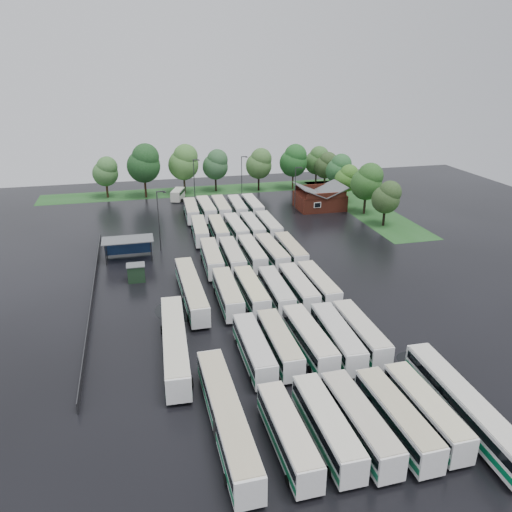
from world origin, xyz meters
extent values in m
plane|color=black|center=(0.00, 0.00, 0.00)|extent=(160.00, 160.00, 0.00)
cube|color=maroon|center=(24.00, 42.80, 1.70)|extent=(10.00, 8.00, 3.40)
cube|color=#4C4F51|center=(21.50, 42.80, 4.30)|extent=(5.07, 8.60, 2.19)
cube|color=#4C4F51|center=(26.50, 42.80, 4.30)|extent=(5.07, 8.60, 2.19)
cube|color=maroon|center=(24.00, 38.80, 3.90)|extent=(9.00, 0.20, 1.20)
cube|color=silver|center=(22.00, 38.75, 2.00)|extent=(1.60, 0.12, 1.20)
cylinder|color=#2D2D30|center=(-20.80, 20.00, 1.70)|extent=(0.16, 0.16, 3.40)
cylinder|color=#2D2D30|center=(-13.60, 20.00, 1.70)|extent=(0.16, 0.16, 3.40)
cylinder|color=#2D2D30|center=(-20.80, 23.20, 1.70)|extent=(0.16, 0.16, 3.40)
cylinder|color=#2D2D30|center=(-13.60, 23.20, 1.70)|extent=(0.16, 0.16, 3.40)
cube|color=#4C4F51|center=(-17.20, 21.60, 3.50)|extent=(8.20, 4.20, 0.15)
cube|color=navy|center=(-17.20, 23.50, 1.60)|extent=(7.60, 0.08, 2.60)
cube|color=black|center=(-16.20, 12.60, 1.25)|extent=(2.50, 2.00, 2.50)
cube|color=#4C4F51|center=(-16.20, 12.60, 2.56)|extent=(2.70, 2.20, 0.12)
cube|color=#1C4A1B|center=(2.00, 64.80, 0.01)|extent=(80.00, 10.00, 0.01)
cube|color=#1C4A1B|center=(34.00, 42.80, 0.01)|extent=(10.00, 50.00, 0.01)
cube|color=#2D2D30|center=(-22.20, 8.00, 0.60)|extent=(0.10, 50.00, 1.20)
cube|color=silver|center=(-4.57, -25.98, 1.70)|extent=(2.53, 11.19, 2.55)
cube|color=black|center=(-4.57, -25.98, 2.21)|extent=(2.58, 10.74, 0.82)
cube|color=#046033|center=(-4.57, -25.98, 1.13)|extent=(2.57, 10.97, 0.56)
cube|color=beige|center=(-4.57, -25.98, 3.02)|extent=(2.43, 10.85, 0.11)
cylinder|color=black|center=(-4.57, -29.55, 0.42)|extent=(2.37, 0.89, 0.89)
cylinder|color=black|center=(-4.57, -22.41, 0.42)|extent=(2.37, 0.89, 0.89)
cube|color=silver|center=(-1.05, -25.79, 1.74)|extent=(2.52, 11.47, 2.62)
cube|color=black|center=(-1.05, -25.79, 2.26)|extent=(2.57, 11.01, 0.84)
cube|color=#17643D|center=(-1.05, -25.79, 1.16)|extent=(2.57, 11.24, 0.58)
cube|color=beige|center=(-1.05, -25.79, 3.10)|extent=(2.42, 11.12, 0.11)
cylinder|color=black|center=(-1.05, -29.45, 0.43)|extent=(2.43, 0.91, 0.91)
cylinder|color=black|center=(-1.05, -22.13, 0.43)|extent=(2.43, 0.91, 0.91)
cube|color=silver|center=(1.85, -26.03, 1.75)|extent=(2.77, 11.61, 2.64)
cube|color=black|center=(1.85, -26.03, 2.28)|extent=(2.81, 11.15, 0.85)
cube|color=#116644|center=(1.85, -26.03, 1.17)|extent=(2.81, 11.38, 0.58)
cube|color=#AFA995|center=(1.85, -26.03, 3.13)|extent=(2.66, 11.26, 0.12)
cylinder|color=black|center=(1.85, -29.72, 0.43)|extent=(2.45, 0.92, 0.92)
cylinder|color=black|center=(1.85, -22.34, 0.43)|extent=(2.45, 0.92, 0.92)
cube|color=silver|center=(5.21, -26.30, 1.74)|extent=(2.71, 11.52, 2.63)
cube|color=black|center=(5.21, -26.30, 2.27)|extent=(2.75, 11.06, 0.84)
cube|color=#0F603B|center=(5.21, -26.30, 1.16)|extent=(2.75, 11.29, 0.58)
cube|color=tan|center=(5.21, -26.30, 3.10)|extent=(2.61, 11.17, 0.11)
cylinder|color=black|center=(5.21, -29.96, 0.43)|extent=(2.43, 0.92, 0.92)
cylinder|color=black|center=(5.21, -22.63, 0.43)|extent=(2.43, 0.92, 0.92)
cube|color=silver|center=(8.24, -25.98, 1.72)|extent=(2.49, 11.33, 2.59)
cube|color=black|center=(8.24, -25.98, 2.24)|extent=(2.54, 10.88, 0.83)
cube|color=#106543|center=(8.24, -25.98, 1.15)|extent=(2.54, 11.11, 0.57)
cube|color=beige|center=(8.24, -25.98, 3.06)|extent=(2.39, 10.99, 0.11)
cylinder|color=black|center=(8.24, -29.60, 0.42)|extent=(2.40, 0.90, 0.90)
cylinder|color=black|center=(8.24, -22.36, 0.42)|extent=(2.40, 0.90, 0.90)
cube|color=silver|center=(-4.26, -12.51, 1.74)|extent=(2.41, 11.43, 2.62)
cube|color=black|center=(-4.26, -12.51, 2.26)|extent=(2.46, 10.97, 0.84)
cube|color=#0A5B35|center=(-4.26, -12.51, 1.16)|extent=(2.45, 11.20, 0.58)
cube|color=#B5B2AC|center=(-4.26, -12.51, 3.09)|extent=(2.31, 11.08, 0.11)
cylinder|color=black|center=(-4.26, -16.17, 0.43)|extent=(2.43, 0.91, 0.91)
cylinder|color=black|center=(-4.26, -8.86, 0.43)|extent=(2.43, 0.91, 0.91)
cube|color=silver|center=(-1.27, -12.07, 1.72)|extent=(2.39, 11.32, 2.59)
cube|color=black|center=(-1.27, -12.07, 2.24)|extent=(2.45, 10.87, 0.83)
cube|color=#0F613D|center=(-1.27, -12.07, 1.15)|extent=(2.44, 11.09, 0.57)
cube|color=#B5AC8D|center=(-1.27, -12.07, 3.06)|extent=(2.30, 10.98, 0.11)
cylinder|color=black|center=(-1.27, -15.69, 0.42)|extent=(2.40, 0.90, 0.90)
cylinder|color=black|center=(-1.27, -8.45, 0.42)|extent=(2.40, 0.90, 0.90)
cube|color=silver|center=(2.16, -12.15, 1.80)|extent=(2.74, 11.88, 2.71)
cube|color=black|center=(2.16, -12.15, 2.34)|extent=(2.78, 11.41, 0.87)
cube|color=#07603A|center=(2.16, -12.15, 1.20)|extent=(2.78, 11.65, 0.60)
cube|color=beige|center=(2.16, -12.15, 3.20)|extent=(2.63, 11.53, 0.12)
cylinder|color=black|center=(2.16, -15.93, 0.44)|extent=(2.51, 0.95, 0.95)
cylinder|color=black|center=(2.16, -8.36, 0.44)|extent=(2.51, 0.95, 0.95)
cube|color=silver|center=(5.36, -12.53, 1.80)|extent=(2.88, 11.91, 2.71)
cube|color=black|center=(5.36, -12.53, 2.34)|extent=(2.92, 11.44, 0.87)
cube|color=#12693E|center=(5.36, -12.53, 1.20)|extent=(2.92, 11.68, 0.60)
cube|color=#B8B5AE|center=(5.36, -12.53, 3.20)|extent=(2.76, 11.55, 0.12)
cylinder|color=black|center=(5.36, -16.32, 0.44)|extent=(2.51, 0.95, 0.95)
cylinder|color=black|center=(5.36, -8.74, 0.44)|extent=(2.51, 0.95, 0.95)
cube|color=silver|center=(8.36, -12.12, 1.75)|extent=(2.46, 11.52, 2.64)
cube|color=black|center=(8.36, -12.12, 2.28)|extent=(2.51, 11.06, 0.84)
cube|color=#0A683D|center=(8.36, -12.12, 1.17)|extent=(2.50, 11.29, 0.58)
cube|color=#BCB7A6|center=(8.36, -12.12, 3.12)|extent=(2.36, 11.17, 0.12)
cylinder|color=black|center=(8.36, -15.80, 0.43)|extent=(2.45, 0.92, 0.92)
cylinder|color=black|center=(8.36, -8.44, 0.43)|extent=(2.45, 0.92, 0.92)
cube|color=silver|center=(-4.46, 1.52, 1.78)|extent=(2.61, 11.71, 2.68)
cube|color=black|center=(-4.46, 1.52, 2.31)|extent=(2.66, 11.25, 0.86)
cube|color=#176745|center=(-4.46, 1.52, 1.19)|extent=(2.65, 11.48, 0.59)
cube|color=#BDB693|center=(-4.46, 1.52, 3.16)|extent=(2.51, 11.36, 0.12)
cylinder|color=black|center=(-4.46, -2.22, 0.44)|extent=(2.48, 0.93, 0.93)
cylinder|color=black|center=(-4.46, 5.25, 0.44)|extent=(2.48, 0.93, 0.93)
cube|color=silver|center=(-1.25, 1.39, 1.76)|extent=(2.53, 11.58, 2.65)
cube|color=black|center=(-1.25, 1.39, 2.29)|extent=(2.58, 11.12, 0.85)
cube|color=#13623E|center=(-1.25, 1.39, 1.18)|extent=(2.58, 11.35, 0.58)
cube|color=beige|center=(-1.25, 1.39, 3.13)|extent=(2.43, 11.24, 0.12)
cylinder|color=black|center=(-1.25, -2.31, 0.43)|extent=(2.46, 0.92, 0.92)
cylinder|color=black|center=(-1.25, 5.09, 0.43)|extent=(2.46, 0.92, 0.92)
cube|color=silver|center=(2.05, 0.88, 1.72)|extent=(2.52, 11.32, 2.59)
cube|color=black|center=(2.05, 0.88, 2.23)|extent=(2.57, 10.87, 0.83)
cube|color=#11573B|center=(2.05, 0.88, 1.15)|extent=(2.57, 11.09, 0.57)
cube|color=#AFAEA4|center=(2.05, 0.88, 3.06)|extent=(2.42, 10.98, 0.11)
cylinder|color=black|center=(2.05, -2.73, 0.42)|extent=(2.40, 0.90, 0.90)
cylinder|color=black|center=(2.05, 4.49, 0.42)|extent=(2.40, 0.90, 0.90)
cube|color=silver|center=(5.26, 1.01, 1.75)|extent=(2.41, 11.50, 2.63)
cube|color=black|center=(5.26, 1.01, 2.28)|extent=(2.47, 11.04, 0.84)
cube|color=#005F32|center=(5.26, 1.01, 1.17)|extent=(2.46, 11.27, 0.58)
cube|color=beige|center=(5.26, 1.01, 3.11)|extent=(2.32, 11.15, 0.11)
cylinder|color=black|center=(5.26, -2.66, 0.43)|extent=(2.44, 0.92, 0.92)
cylinder|color=black|center=(5.26, 4.69, 0.43)|extent=(2.44, 0.92, 0.92)
cube|color=silver|center=(8.25, 1.26, 1.74)|extent=(2.51, 11.44, 2.62)
cube|color=black|center=(8.25, 1.26, 2.26)|extent=(2.56, 10.99, 0.84)
cube|color=#0E5732|center=(8.25, 1.26, 1.16)|extent=(2.56, 11.22, 0.58)
cube|color=beige|center=(8.25, 1.26, 3.09)|extent=(2.41, 11.10, 0.11)
cylinder|color=black|center=(8.25, -2.39, 0.43)|extent=(2.43, 0.91, 0.91)
cylinder|color=black|center=(8.25, 4.91, 0.43)|extent=(2.43, 0.91, 0.91)
cube|color=silver|center=(-4.53, 14.61, 1.78)|extent=(2.87, 11.80, 2.68)
cube|color=black|center=(-4.53, 14.61, 2.32)|extent=(2.91, 11.33, 0.86)
cube|color=#055B36|center=(-4.53, 14.61, 1.19)|extent=(2.91, 11.56, 0.59)
cube|color=#BFB595|center=(-4.53, 14.61, 3.17)|extent=(2.76, 11.44, 0.12)
cylinder|color=black|center=(-4.53, 10.87, 0.44)|extent=(2.49, 0.94, 0.94)
cylinder|color=black|center=(-4.53, 18.36, 0.44)|extent=(2.49, 0.94, 0.94)
cube|color=silver|center=(-1.25, 14.51, 1.77)|extent=(2.62, 11.65, 2.66)
cube|color=black|center=(-1.25, 14.51, 2.30)|extent=(2.67, 11.19, 0.85)
cube|color=#0D5936|center=(-1.25, 14.51, 1.18)|extent=(2.67, 11.42, 0.59)
cube|color=#B7B29E|center=(-1.25, 14.51, 3.15)|extent=(2.52, 11.30, 0.12)
cylinder|color=black|center=(-1.25, 10.79, 0.44)|extent=(2.47, 0.93, 0.93)
cylinder|color=black|center=(-1.25, 18.22, 0.44)|extent=(2.47, 0.93, 0.93)
cube|color=silver|center=(2.09, 15.08, 1.73)|extent=(2.39, 11.38, 2.61)
cube|color=black|center=(2.09, 15.08, 2.25)|extent=(2.45, 10.92, 0.83)
cube|color=#136041|center=(2.09, 15.08, 1.16)|extent=(2.44, 11.15, 0.57)
cube|color=beige|center=(2.09, 15.08, 3.08)|extent=(2.30, 11.04, 0.11)
cylinder|color=black|center=(2.09, 11.44, 0.43)|extent=(2.42, 0.91, 0.91)
cylinder|color=black|center=(2.09, 18.72, 0.43)|extent=(2.42, 0.91, 0.91)
cube|color=silver|center=(5.25, 14.56, 1.77)|extent=(2.82, 11.74, 2.67)
cube|color=black|center=(5.25, 14.56, 2.31)|extent=(2.86, 11.28, 0.86)
cube|color=#13613B|center=(5.25, 14.56, 1.19)|extent=(2.86, 11.51, 0.59)
cube|color=#BFB496|center=(5.25, 14.56, 3.16)|extent=(2.71, 11.39, 0.12)
cylinder|color=black|center=(5.25, 10.82, 0.44)|extent=(2.48, 0.93, 0.93)
cylinder|color=black|center=(5.25, 18.29, 0.44)|extent=(2.48, 0.93, 0.93)
cube|color=silver|center=(8.48, 14.76, 1.74)|extent=(2.41, 11.48, 2.63)
cube|color=black|center=(8.48, 14.76, 2.27)|extent=(2.47, 11.02, 0.84)
cube|color=#00612F|center=(8.48, 14.76, 1.17)|extent=(2.46, 11.25, 0.58)
cube|color=tan|center=(8.48, 14.76, 3.11)|extent=(2.32, 11.13, 0.11)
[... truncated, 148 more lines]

